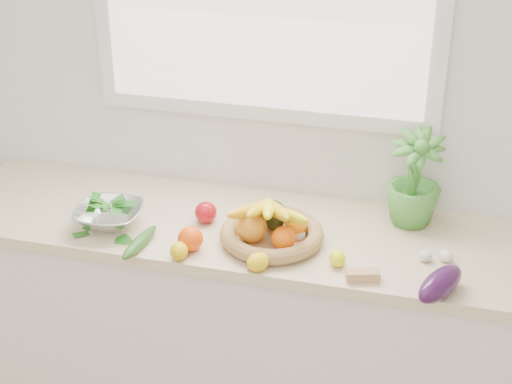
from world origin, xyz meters
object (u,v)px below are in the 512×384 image
(eggplant, at_px, (440,284))
(colander_with_spinach, at_px, (109,212))
(cucumber, at_px, (140,242))
(potted_herb, at_px, (414,178))
(apple, at_px, (206,212))
(fruit_basket, at_px, (271,229))

(eggplant, height_order, colander_with_spinach, colander_with_spinach)
(eggplant, relative_size, cucumber, 0.95)
(potted_herb, bearing_deg, cucumber, -154.64)
(colander_with_spinach, bearing_deg, potted_herb, 16.73)
(eggplant, bearing_deg, colander_with_spinach, 173.50)
(colander_with_spinach, bearing_deg, cucumber, -33.42)
(eggplant, relative_size, potted_herb, 0.63)
(apple, height_order, colander_with_spinach, colander_with_spinach)
(potted_herb, bearing_deg, fruit_basket, -150.07)
(potted_herb, distance_m, fruit_basket, 0.54)
(apple, distance_m, fruit_basket, 0.27)
(eggplant, distance_m, fruit_basket, 0.62)
(eggplant, distance_m, cucumber, 1.02)
(potted_herb, relative_size, fruit_basket, 0.82)
(apple, bearing_deg, potted_herb, 14.83)
(apple, distance_m, potted_herb, 0.76)
(apple, height_order, potted_herb, potted_herb)
(apple, relative_size, colander_with_spinach, 0.30)
(cucumber, bearing_deg, eggplant, -1.61)
(cucumber, xyz_separation_m, potted_herb, (0.89, 0.42, 0.16))
(eggplant, bearing_deg, cucumber, 178.39)
(potted_herb, xyz_separation_m, fruit_basket, (-0.46, -0.26, -0.13))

